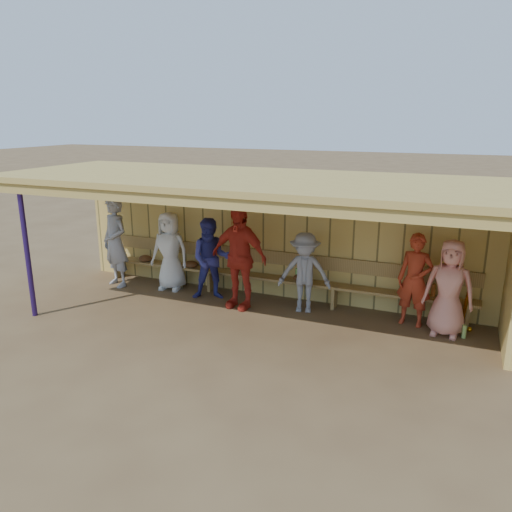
# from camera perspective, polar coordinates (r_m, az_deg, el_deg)

# --- Properties ---
(ground) EXTENTS (90.00, 90.00, 0.00)m
(ground) POSITION_cam_1_polar(r_m,az_deg,el_deg) (8.98, -0.87, -7.02)
(ground) COLOR brown
(ground) RESTS_ON ground
(player_a) EXTENTS (0.80, 0.66, 1.88)m
(player_a) POSITION_cam_1_polar(r_m,az_deg,el_deg) (10.79, -15.77, 1.53)
(player_a) COLOR #96989E
(player_a) RESTS_ON ground
(player_b) EXTENTS (0.84, 0.59, 1.62)m
(player_b) POSITION_cam_1_polar(r_m,az_deg,el_deg) (10.35, -9.82, 0.57)
(player_b) COLOR silver
(player_b) RESTS_ON ground
(player_c) EXTENTS (0.96, 0.87, 1.61)m
(player_c) POSITION_cam_1_polar(r_m,az_deg,el_deg) (9.68, -5.14, -0.36)
(player_c) COLOR navy
(player_c) RESTS_ON ground
(player_d) EXTENTS (1.19, 0.62, 1.94)m
(player_d) POSITION_cam_1_polar(r_m,az_deg,el_deg) (9.17, -1.99, -0.15)
(player_d) COLOR red
(player_d) RESTS_ON ground
(player_e) EXTENTS (1.05, 0.74, 1.48)m
(player_e) POSITION_cam_1_polar(r_m,az_deg,el_deg) (9.06, 5.56, -1.91)
(player_e) COLOR gray
(player_e) RESTS_ON ground
(player_g) EXTENTS (0.64, 0.47, 1.60)m
(player_g) POSITION_cam_1_polar(r_m,az_deg,el_deg) (8.84, 17.70, -2.64)
(player_g) COLOR #AD331B
(player_g) RESTS_ON ground
(player_h) EXTENTS (0.83, 0.59, 1.61)m
(player_h) POSITION_cam_1_polar(r_m,az_deg,el_deg) (8.61, 21.20, -3.44)
(player_h) COLOR #E49180
(player_h) RESTS_ON ground
(dugout_structure) EXTENTS (8.80, 3.20, 2.50)m
(dugout_structure) POSITION_cam_1_polar(r_m,az_deg,el_deg) (8.96, 3.13, 4.25)
(dugout_structure) COLOR tan
(dugout_structure) RESTS_ON ground
(bench) EXTENTS (7.60, 0.34, 0.93)m
(bench) POSITION_cam_1_polar(r_m,az_deg,el_deg) (9.77, 1.73, -1.84)
(bench) COLOR #A07F44
(bench) RESTS_ON ground
(dugout_equipment) EXTENTS (6.70, 0.62, 0.80)m
(dugout_equipment) POSITION_cam_1_polar(r_m,az_deg,el_deg) (9.83, -1.01, -1.95)
(dugout_equipment) COLOR orange
(dugout_equipment) RESTS_ON ground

